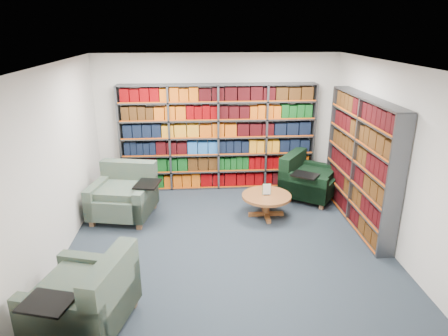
{
  "coord_description": "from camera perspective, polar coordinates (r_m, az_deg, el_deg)",
  "views": [
    {
      "loc": [
        -0.45,
        -5.68,
        3.3
      ],
      "look_at": [
        0.0,
        0.6,
        1.05
      ],
      "focal_mm": 32.0,
      "sensor_mm": 36.0,
      "label": 1
    }
  ],
  "objects": [
    {
      "name": "chair_teal_left",
      "position": [
        7.52,
        -13.95,
        -3.8
      ],
      "size": [
        1.32,
        1.22,
        0.94
      ],
      "color": "#0B303D",
      "rests_on": "ground"
    },
    {
      "name": "room_shell",
      "position": [
        6.01,
        0.41,
        1.23
      ],
      "size": [
        5.02,
        5.02,
        2.82
      ],
      "color": "black",
      "rests_on": "ground"
    },
    {
      "name": "bookshelf_back",
      "position": [
        8.33,
        -0.85,
        4.33
      ],
      "size": [
        4.0,
        0.28,
        2.2
      ],
      "color": "#47494F",
      "rests_on": "ground"
    },
    {
      "name": "chair_teal_front",
      "position": [
        5.0,
        -18.71,
        -17.38
      ],
      "size": [
        1.25,
        1.33,
        0.92
      ],
      "color": "#0B303D",
      "rests_on": "ground"
    },
    {
      "name": "chair_green_right",
      "position": [
        8.22,
        11.5,
        -1.73
      ],
      "size": [
        1.35,
        1.38,
        0.89
      ],
      "color": "black",
      "rests_on": "ground"
    },
    {
      "name": "bookshelf_right",
      "position": [
        7.22,
        18.89,
        0.8
      ],
      "size": [
        0.28,
        2.5,
        2.2
      ],
      "color": "#47494F",
      "rests_on": "ground"
    },
    {
      "name": "coffee_table",
      "position": [
        7.29,
        6.08,
        -4.46
      ],
      "size": [
        0.89,
        0.89,
        0.63
      ],
      "color": "brown",
      "rests_on": "ground"
    }
  ]
}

